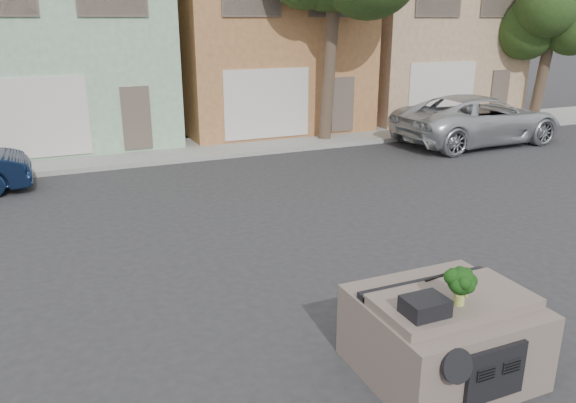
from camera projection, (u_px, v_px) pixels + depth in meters
ground_plane at (330, 276)px, 9.79m from camera, size 120.00×120.00×0.00m
sidewalk at (186, 150)px, 18.92m from camera, size 40.00×3.00×0.15m
townhouse_mint at (56, 34)px, 19.93m from camera, size 7.20×8.20×7.55m
townhouse_tan at (254, 32)px, 22.77m from camera, size 7.20×8.20×7.55m
townhouse_beige at (408, 30)px, 25.61m from camera, size 7.20×8.20×7.55m
silver_pickup at (475, 143)px, 20.21m from camera, size 6.34×3.11×1.73m
tree_near at (330, 20)px, 18.90m from camera, size 4.40×4.00×8.50m
tree_far at (545, 51)px, 23.08m from camera, size 3.20×3.00×6.00m
car_dashboard at (442, 332)px, 7.00m from camera, size 2.00×1.80×1.12m
instrument_hump at (425, 306)px, 6.27m from camera, size 0.48×0.38×0.20m
wiper_arm at (445, 274)px, 7.26m from camera, size 0.69×0.15×0.02m
broccoli at (461, 286)px, 6.44m from camera, size 0.45×0.45×0.47m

